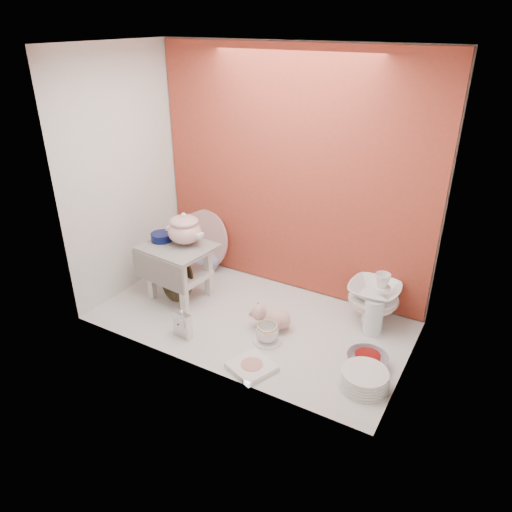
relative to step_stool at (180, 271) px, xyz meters
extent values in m
plane|color=silver|center=(0.53, -0.01, -0.18)|extent=(1.80, 1.80, 0.00)
cube|color=#A63C29|center=(0.53, 0.49, 0.57)|extent=(1.80, 0.06, 1.50)
cube|color=silver|center=(-0.37, -0.01, 0.57)|extent=(0.06, 1.00, 1.50)
cube|color=silver|center=(1.43, -0.01, 0.57)|extent=(0.06, 1.00, 1.50)
cube|color=white|center=(0.53, -0.01, 1.32)|extent=(1.80, 1.00, 0.06)
cylinder|color=#091143|center=(-0.13, 0.02, 0.20)|extent=(0.18, 0.18, 0.05)
imported|color=silver|center=(-0.06, 0.36, -0.07)|extent=(0.24, 0.24, 0.22)
cube|color=silver|center=(0.28, -0.34, -0.09)|extent=(0.12, 0.06, 0.17)
ellipsoid|color=#CF9F92|center=(0.69, -0.02, -0.11)|extent=(0.25, 0.18, 0.14)
cylinder|color=white|center=(0.71, -0.15, -0.17)|extent=(0.19, 0.19, 0.01)
imported|color=white|center=(0.71, -0.15, -0.12)|extent=(0.17, 0.17, 0.10)
cube|color=white|center=(0.76, -0.39, -0.16)|extent=(0.26, 0.26, 0.03)
cylinder|color=white|center=(1.29, -0.23, -0.13)|extent=(0.26, 0.26, 0.09)
imported|color=silver|center=(1.26, -0.08, -0.14)|extent=(0.22, 0.22, 0.07)
cylinder|color=silver|center=(1.19, 0.22, -0.07)|extent=(0.14, 0.14, 0.22)
camera|label=1|loc=(1.74, -2.06, 1.44)|focal=33.76mm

